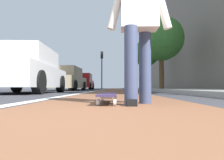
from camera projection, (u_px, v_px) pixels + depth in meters
name	position (u px, v px, depth m)	size (l,w,h in m)	color
ground_plane	(115.00, 91.00, 10.95)	(80.00, 80.00, 0.00)	#38383D
bike_lane_paint	(115.00, 89.00, 24.93)	(56.00, 1.90, 0.00)	brown
lane_stripe_white	(105.00, 89.00, 20.95)	(52.00, 0.16, 0.01)	silver
sidewalk_curb	(150.00, 89.00, 18.89)	(52.00, 3.20, 0.12)	#9E9B93
building_facade	(169.00, 36.00, 23.08)	(40.00, 1.20, 12.49)	gray
skateboard	(108.00, 95.00, 2.30)	(0.84, 0.21, 0.11)	white
skater_person	(139.00, 19.00, 2.18)	(0.46, 0.72, 1.64)	#384260
parked_car_near	(26.00, 72.00, 6.67)	(4.26, 2.12, 1.49)	silver
parked_car_mid	(65.00, 80.00, 12.49)	(4.23, 2.15, 1.46)	tan
parked_car_far	(82.00, 82.00, 18.70)	(4.37, 2.05, 1.49)	maroon
traffic_light	(102.00, 63.00, 22.61)	(0.33, 0.28, 4.32)	#2D2D2D
street_tree_mid	(161.00, 39.00, 12.69)	(2.85, 2.85, 4.75)	brown
street_tree_far	(146.00, 54.00, 19.12)	(2.53, 2.53, 4.77)	brown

